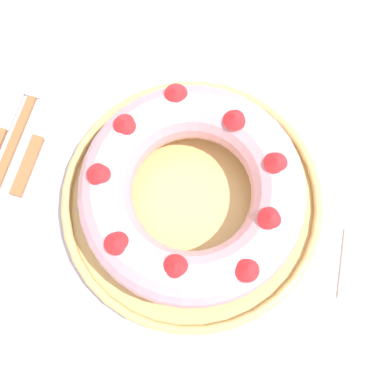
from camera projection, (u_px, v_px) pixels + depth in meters
The scene contains 7 objects.
ground_plane at pixel (200, 281), 1.44m from camera, with size 8.00×8.00×0.00m, color gray.
dining_table at pixel (206, 231), 0.78m from camera, with size 1.57×1.09×0.76m.
serving_dish at pixel (192, 201), 0.70m from camera, with size 0.34×0.34×0.02m.
bundt_cake at pixel (192, 192), 0.65m from camera, with size 0.28×0.28×0.08m.
fork at pixel (25, 116), 0.74m from camera, with size 0.02×0.21×0.01m.
serving_knife at pixel (1, 132), 0.73m from camera, with size 0.02×0.22×0.01m.
cake_knife at pixel (38, 141), 0.73m from camera, with size 0.02×0.19×0.01m.
Camera 1 is at (0.02, -0.15, 1.45)m, focal length 50.00 mm.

